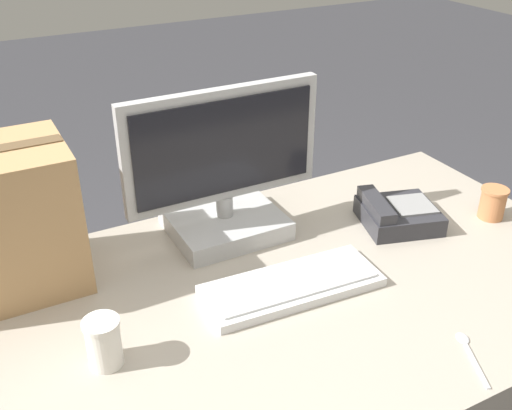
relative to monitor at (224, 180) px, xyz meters
name	(u,v)px	position (x,y,z in m)	size (l,w,h in m)	color
monitor	(224,180)	(0.00, 0.00, 0.00)	(0.51, 0.25, 0.39)	#B7B7B7
keyboard	(292,285)	(0.03, -0.30, -0.14)	(0.42, 0.18, 0.03)	silver
desk_phone	(397,214)	(0.42, -0.18, -0.12)	(0.23, 0.23, 0.08)	#2D2D33
paper_cup_left	(104,342)	(-0.41, -0.33, -0.10)	(0.07, 0.07, 0.10)	white
paper_cup_right	(493,203)	(0.68, -0.27, -0.11)	(0.07, 0.07, 0.09)	#BC7547
spoon	(468,349)	(0.23, -0.63, -0.15)	(0.08, 0.15, 0.00)	silver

